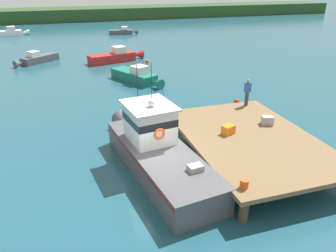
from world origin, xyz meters
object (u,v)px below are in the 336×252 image
(main_fishing_boat, at_px, (155,149))
(deckhand_by_the_boat, at_px, (247,92))
(crate_single_far, at_px, (267,120))
(mooring_buoy_spare_mooring, at_px, (147,61))
(moored_boat_far_left, at_px, (116,57))
(moored_boat_near_channel, at_px, (123,32))
(moored_boat_far_right, at_px, (137,76))
(moored_boat_mid_harbor, at_px, (37,59))
(bait_bucket, at_px, (244,184))
(crate_stack_near_edge, at_px, (228,130))
(mooring_buoy_outer, at_px, (237,102))
(moored_boat_off_the_point, at_px, (9,33))

(main_fishing_boat, distance_m, deckhand_by_the_boat, 7.53)
(crate_single_far, height_order, mooring_buoy_spare_mooring, crate_single_far)
(crate_single_far, distance_m, moored_boat_far_left, 22.12)
(moored_boat_near_channel, bearing_deg, mooring_buoy_spare_mooring, -93.09)
(moored_boat_far_right, distance_m, mooring_buoy_spare_mooring, 6.98)
(moored_boat_far_left, xyz_separation_m, moored_boat_mid_harbor, (-8.01, 1.94, -0.10))
(bait_bucket, bearing_deg, crate_single_far, 49.57)
(bait_bucket, xyz_separation_m, moored_boat_mid_harbor, (-8.47, 28.36, -0.93))
(crate_stack_near_edge, distance_m, bait_bucket, 4.65)
(bait_bucket, distance_m, moored_boat_near_channel, 44.77)
(moored_boat_far_right, relative_size, mooring_buoy_outer, 12.95)
(crate_stack_near_edge, relative_size, mooring_buoy_outer, 1.37)
(main_fishing_boat, distance_m, moored_boat_far_left, 22.20)
(bait_bucket, xyz_separation_m, moored_boat_off_the_point, (-13.29, 48.03, -0.88))
(bait_bucket, xyz_separation_m, mooring_buoy_spare_mooring, (2.61, 24.86, -1.18))
(main_fishing_boat, xyz_separation_m, moored_boat_near_channel, (5.89, 40.31, -0.61))
(crate_single_far, relative_size, moored_boat_far_right, 0.11)
(moored_boat_near_channel, xyz_separation_m, mooring_buoy_outer, (1.91, -33.88, -0.18))
(deckhand_by_the_boat, distance_m, moored_boat_mid_harbor, 24.48)
(crate_stack_near_edge, bearing_deg, main_fishing_boat, -178.82)
(bait_bucket, height_order, mooring_buoy_outer, bait_bucket)
(bait_bucket, relative_size, moored_boat_near_channel, 0.07)
(crate_single_far, bearing_deg, main_fishing_boat, -175.50)
(moored_boat_far_right, bearing_deg, moored_boat_mid_harbor, 130.42)
(crate_single_far, relative_size, moored_boat_off_the_point, 0.11)
(main_fishing_boat, bearing_deg, mooring_buoy_spare_mooring, 76.80)
(main_fishing_boat, distance_m, crate_single_far, 6.33)
(moored_boat_far_right, bearing_deg, moored_boat_near_channel, 82.11)
(crate_stack_near_edge, height_order, deckhand_by_the_boat, deckhand_by_the_boat)
(moored_boat_off_the_point, height_order, moored_boat_mid_harbor, moored_boat_off_the_point)
(mooring_buoy_spare_mooring, bearing_deg, moored_boat_off_the_point, 124.46)
(main_fishing_boat, distance_m, mooring_buoy_spare_mooring, 21.14)
(mooring_buoy_spare_mooring, distance_m, mooring_buoy_outer, 14.45)
(moored_boat_mid_harbor, bearing_deg, moored_boat_near_channel, 53.21)
(crate_single_far, relative_size, mooring_buoy_outer, 1.37)
(mooring_buoy_spare_mooring, xyz_separation_m, mooring_buoy_outer, (2.98, -14.14, 0.03))
(crate_single_far, xyz_separation_m, crate_stack_near_edge, (-2.51, -0.42, -0.01))
(deckhand_by_the_boat, height_order, moored_boat_off_the_point, deckhand_by_the_boat)
(crate_stack_near_edge, relative_size, moored_boat_near_channel, 0.13)
(main_fishing_boat, height_order, crate_stack_near_edge, main_fishing_boat)
(moored_boat_off_the_point, distance_m, moored_boat_mid_harbor, 20.25)
(moored_boat_mid_harbor, relative_size, moored_boat_far_right, 0.80)
(bait_bucket, distance_m, moored_boat_off_the_point, 49.84)
(moored_boat_mid_harbor, bearing_deg, deckhand_by_the_boat, -58.06)
(deckhand_by_the_boat, height_order, moored_boat_far_right, deckhand_by_the_boat)
(moored_boat_near_channel, height_order, moored_boat_mid_harbor, moored_boat_mid_harbor)
(moored_boat_off_the_point, height_order, moored_boat_near_channel, moored_boat_off_the_point)
(moored_boat_mid_harbor, bearing_deg, mooring_buoy_outer, -51.44)
(main_fishing_boat, relative_size, moored_boat_off_the_point, 1.76)
(bait_bucket, distance_m, deckhand_by_the_boat, 8.87)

